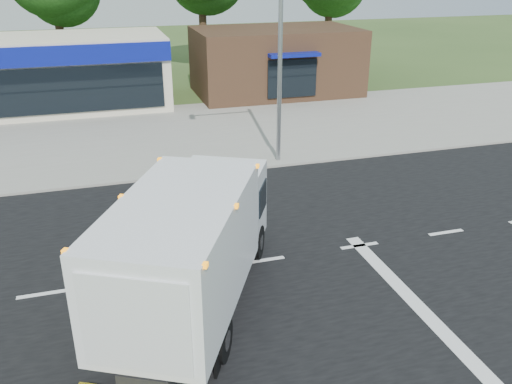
{
  "coord_description": "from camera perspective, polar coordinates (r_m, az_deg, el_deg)",
  "views": [
    {
      "loc": [
        -4.04,
        -12.8,
        7.94
      ],
      "look_at": [
        0.07,
        1.04,
        1.7
      ],
      "focal_mm": 38.0,
      "sensor_mm": 36.0,
      "label": 1
    }
  ],
  "objects": [
    {
      "name": "sidewalk",
      "position": [
        22.79,
        -5.31,
        3.03
      ],
      "size": [
        60.0,
        2.4,
        0.12
      ],
      "primitive_type": "cube",
      "color": "gray",
      "rests_on": "ground"
    },
    {
      "name": "emergency_worker",
      "position": [
        12.87,
        -7.93,
        -9.82
      ],
      "size": [
        0.76,
        0.61,
        1.92
      ],
      "rotation": [
        0.0,
        0.0,
        0.31
      ],
      "color": "tan",
      "rests_on": "ground"
    },
    {
      "name": "lane_markings",
      "position": [
        14.93,
        7.44,
        -8.9
      ],
      "size": [
        55.2,
        7.0,
        0.01
      ],
      "color": "silver",
      "rests_on": "road_asphalt"
    },
    {
      "name": "brown_storefront",
      "position": [
        35.09,
        2.1,
        13.6
      ],
      "size": [
        10.0,
        6.7,
        4.0
      ],
      "color": "#382316",
      "rests_on": "ground"
    },
    {
      "name": "retail_strip_mall",
      "position": [
        33.63,
        -25.24,
        11.04
      ],
      "size": [
        18.0,
        6.2,
        4.0
      ],
      "color": "beige",
      "rests_on": "ground"
    },
    {
      "name": "parking_apron",
      "position": [
        28.24,
        -7.7,
        6.84
      ],
      "size": [
        60.0,
        9.0,
        0.02
      ],
      "primitive_type": "cube",
      "color": "gray",
      "rests_on": "ground"
    },
    {
      "name": "traffic_signal_pole",
      "position": [
        21.59,
        0.89,
        15.33
      ],
      "size": [
        3.51,
        0.25,
        8.0
      ],
      "color": "gray",
      "rests_on": "ground"
    },
    {
      "name": "ems_box_truck",
      "position": [
        12.63,
        -6.71,
        -5.18
      ],
      "size": [
        5.53,
        7.81,
        3.36
      ],
      "rotation": [
        0.0,
        0.0,
        1.1
      ],
      "color": "black",
      "rests_on": "ground"
    },
    {
      "name": "ground",
      "position": [
        15.59,
        0.85,
        -7.24
      ],
      "size": [
        120.0,
        120.0,
        0.0
      ],
      "primitive_type": "plane",
      "color": "#385123",
      "rests_on": "ground"
    },
    {
      "name": "road_asphalt",
      "position": [
        15.59,
        0.85,
        -7.23
      ],
      "size": [
        60.0,
        14.0,
        0.02
      ],
      "primitive_type": "cube",
      "color": "black",
      "rests_on": "ground"
    }
  ]
}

